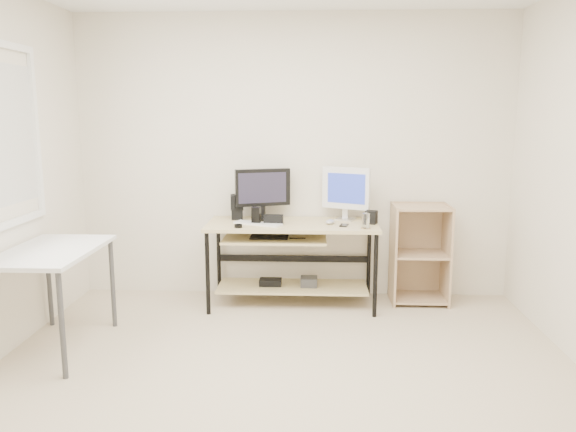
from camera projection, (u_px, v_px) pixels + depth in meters
The scene contains 16 objects.
room at pixel (258, 180), 3.27m from camera, with size 4.01×4.01×2.62m.
desk at pixel (289, 246), 4.99m from camera, with size 1.50×0.65×0.75m.
side_table at pixel (52, 260), 4.00m from camera, with size 0.60×1.00×0.75m.
shelf_unit at pixel (419, 253), 5.11m from camera, with size 0.50×0.40×0.90m.
black_monitor at pixel (263, 191), 5.07m from camera, with size 0.49×0.22×0.46m.
white_imac at pixel (346, 190), 5.05m from camera, with size 0.42×0.23×0.48m.
keyboard at pixel (258, 224), 4.88m from camera, with size 0.43×0.12×0.02m, color white.
mouse at pixel (330, 222), 4.90m from camera, with size 0.07×0.12×0.04m, color #B9B9BE.
center_speaker at pixel (274, 220), 4.89m from camera, with size 0.17×0.07×0.08m, color black.
speaker_left at pixel (237, 206), 5.10m from camera, with size 0.13×0.13×0.23m.
speaker_right at pixel (371, 217), 4.91m from camera, with size 0.10×0.10×0.11m, color black.
audio_controller at pixel (256, 216), 4.88m from camera, with size 0.08×0.05×0.15m, color black.
volume_puck at pixel (238, 226), 4.74m from camera, with size 0.07×0.07×0.03m, color black.
smartphone at pixel (344, 225), 4.82m from camera, with size 0.06×0.12×0.01m, color black.
coaster at pixel (366, 228), 4.71m from camera, with size 0.08×0.08×0.01m, color olive.
drinking_glass at pixel (366, 221), 4.70m from camera, with size 0.06×0.06×0.12m, color white.
Camera 1 is at (0.18, -3.20, 1.69)m, focal length 35.00 mm.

